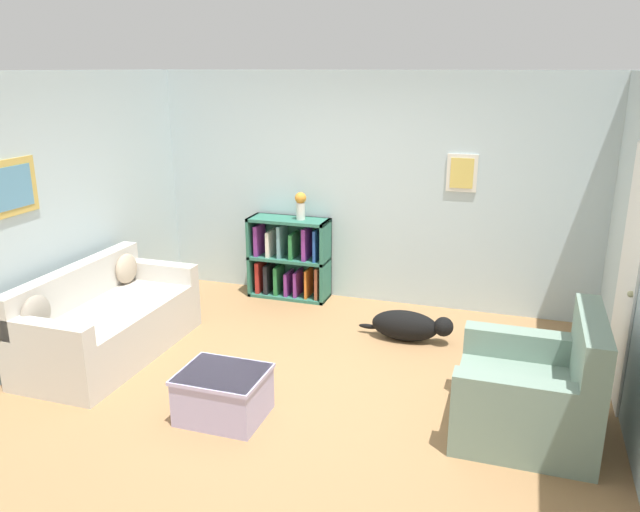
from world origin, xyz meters
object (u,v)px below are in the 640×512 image
at_px(bookshelf, 289,259).
at_px(recliner_chair, 535,393).
at_px(couch, 107,323).
at_px(vase, 301,204).
at_px(dog, 409,326).
at_px(coffee_table, 223,393).

height_order(bookshelf, recliner_chair, recliner_chair).
relative_size(couch, vase, 5.78).
distance_m(recliner_chair, dog, 1.79).
height_order(bookshelf, dog, bookshelf).
height_order(recliner_chair, vase, vase).
height_order(couch, dog, couch).
distance_m(couch, dog, 2.92).
distance_m(recliner_chair, vase, 3.47).
bearing_deg(coffee_table, couch, 156.47).
xyz_separation_m(bookshelf, recliner_chair, (2.77, -2.16, -0.13)).
bearing_deg(dog, recliner_chair, -48.64).
bearing_deg(bookshelf, recliner_chair, -37.99).
relative_size(couch, dog, 1.91).
xyz_separation_m(coffee_table, dog, (1.11, 1.87, -0.05)).
bearing_deg(coffee_table, recliner_chair, 13.02).
bearing_deg(bookshelf, dog, -27.40).
xyz_separation_m(couch, recliner_chair, (3.84, -0.15, 0.01)).
height_order(coffee_table, vase, vase).
height_order(dog, vase, vase).
xyz_separation_m(dog, vase, (-1.43, 0.81, 0.98)).
distance_m(couch, recliner_chair, 3.84).
bearing_deg(couch, recliner_chair, -2.20).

